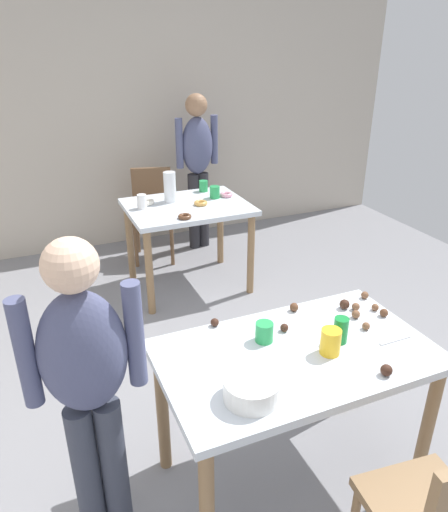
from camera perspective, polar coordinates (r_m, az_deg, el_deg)
The scene contains 31 objects.
ground_plane at distance 2.74m, azimuth 2.65°, elevation -22.66°, with size 6.40×6.40×0.00m, color gray.
wall_back at distance 4.98m, azimuth -13.80°, elevation 15.82°, with size 6.40×0.10×2.60m, color #BCB2A3.
dining_table_near at distance 2.23m, azimuth 8.54°, elevation -13.40°, with size 1.22×0.72×0.75m.
dining_table_far at distance 4.02m, azimuth -4.37°, elevation 4.61°, with size 0.99×0.78×0.75m.
chair_far_table at distance 4.71m, azimuth -8.52°, elevation 5.66°, with size 0.50×0.50×0.87m.
person_girl_near at distance 1.91m, azimuth -16.00°, elevation -14.14°, with size 0.45×0.23×1.42m.
person_adult_far at distance 4.77m, azimuth -3.18°, elevation 11.49°, with size 0.46×0.24×1.54m.
mixing_bowl at distance 1.89m, azimuth 3.32°, elevation -15.58°, with size 0.22×0.22×0.09m, color white.
soda_can at distance 2.24m, azimuth 13.76°, elevation -8.58°, with size 0.07×0.07×0.12m, color #198438.
fork_near at distance 2.35m, azimuth 19.76°, elevation -9.45°, with size 0.17×0.02×0.01m, color silver.
cup_near_0 at distance 2.20m, azimuth 4.83°, elevation -9.04°, with size 0.08×0.08×0.09m, color green.
cup_near_1 at distance 2.15m, azimuth 12.60°, elevation -9.96°, with size 0.09×0.09×0.12m, color yellow.
cake_ball_0 at distance 2.28m, azimuth 7.21°, elevation -8.49°, with size 0.04×0.04×0.04m, color #3D2319.
cake_ball_1 at distance 2.45m, azimuth 15.47°, elevation -6.72°, with size 0.04×0.04×0.04m, color brown.
cake_ball_2 at distance 2.64m, azimuth 16.46°, elevation -4.50°, with size 0.04×0.04×0.04m, color brown.
cake_ball_3 at distance 2.45m, azimuth 8.37°, elevation -6.06°, with size 0.04×0.04×0.04m, color brown.
cake_ball_4 at distance 2.51m, azimuth 18.55°, elevation -6.44°, with size 0.04×0.04×0.04m, color brown.
cake_ball_5 at distance 2.38m, azimuth 16.60°, elevation -8.02°, with size 0.04×0.04×0.04m, color brown.
cake_ball_6 at distance 2.51m, azimuth 14.19°, elevation -5.61°, with size 0.05×0.05×0.05m, color #3D2319.
cake_ball_7 at distance 2.30m, azimuth -1.11°, elevation -7.93°, with size 0.04×0.04×0.04m, color #3D2319.
cake_ball_8 at distance 2.11m, azimuth 18.82°, elevation -12.78°, with size 0.05×0.05×0.05m, color #3D2319.
cake_ball_9 at distance 2.55m, azimuth 17.60°, elevation -5.85°, with size 0.04×0.04×0.04m, color brown.
cake_ball_10 at distance 2.52m, azimuth 15.50°, elevation -5.88°, with size 0.04×0.04×0.04m, color brown.
pitcher_far at distance 4.03m, azimuth -6.48°, elevation 8.18°, with size 0.10×0.10×0.25m, color white.
cup_far_0 at distance 3.91m, azimuth -9.76°, elevation 6.43°, with size 0.07×0.07×0.12m, color white.
cup_far_1 at distance 4.12m, azimuth -1.12°, elevation 7.63°, with size 0.08×0.08×0.10m, color green.
cup_far_2 at distance 4.31m, azimuth -2.47°, elevation 8.35°, with size 0.08×0.08×0.10m, color green.
donut_far_0 at distance 4.17m, azimuth 0.27°, elevation 7.34°, with size 0.11×0.11×0.03m, color pink.
donut_far_1 at distance 3.96m, azimuth -2.80°, elevation 6.33°, with size 0.11×0.11×0.03m, color gold.
donut_far_2 at distance 3.66m, azimuth -4.71°, elevation 4.72°, with size 0.10×0.10×0.03m, color brown.
donut_far_3 at distance 4.02m, azimuth -9.24°, elevation 6.39°, with size 0.13×0.13×0.04m, color white.
Camera 1 is at (-0.84, -1.66, 2.01)m, focal length 33.50 mm.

